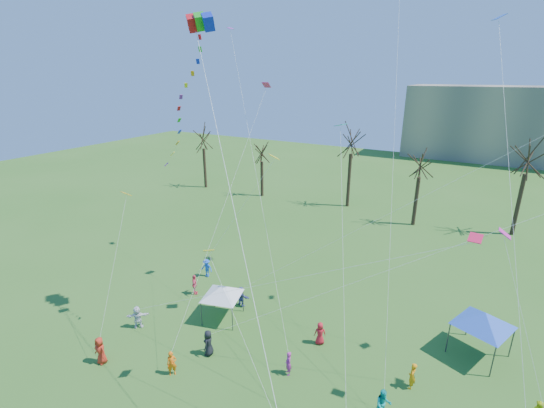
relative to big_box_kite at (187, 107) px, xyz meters
The scene contains 6 objects.
bare_tree_row 32.26m from the big_box_kite, 72.35° to the left, with size 69.07×8.48×11.43m.
big_box_kite is the anchor object (origin of this frame).
canopy_tent_white 13.33m from the big_box_kite, 69.14° to the left, with size 3.54×3.54×2.74m.
canopy_tent_blue 22.61m from the big_box_kite, 20.82° to the left, with size 3.95×3.95×3.20m.
festival_crowd 16.03m from the big_box_kite, ahead, with size 25.75×12.52×1.84m.
small_kites_aloft 9.97m from the big_box_kite, 26.76° to the left, with size 26.84×19.25×31.16m.
Camera 1 is at (7.99, -11.10, 17.38)m, focal length 25.00 mm.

